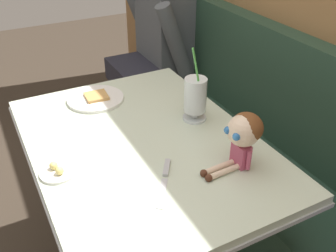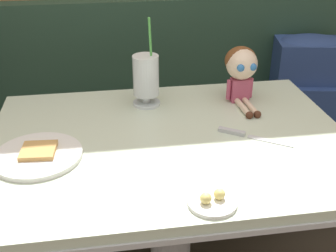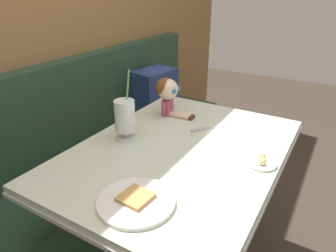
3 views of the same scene
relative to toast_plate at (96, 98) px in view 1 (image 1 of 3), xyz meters
The scene contains 8 objects.
booth_bench 0.89m from the toast_plate, 60.33° to the left, with size 2.60×0.48×1.00m.
diner_table 0.44m from the toast_plate, ahead, with size 1.11×0.81×0.74m.
toast_plate is the anchor object (origin of this frame).
milkshake_glass 0.47m from the toast_plate, 41.75° to the left, with size 0.10×0.10×0.31m.
butter_saucer 0.52m from the toast_plate, 32.63° to the right, with size 0.12×0.12×0.04m.
butter_knife 0.61m from the toast_plate, ahead, with size 0.21×0.15×0.01m.
seated_doll 0.74m from the toast_plate, 22.97° to the left, with size 0.12×0.22×0.20m.
diner_patron 0.90m from the toast_plate, 135.17° to the left, with size 0.55×0.48×0.81m.
Camera 1 is at (1.11, -0.30, 1.56)m, focal length 41.58 mm.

